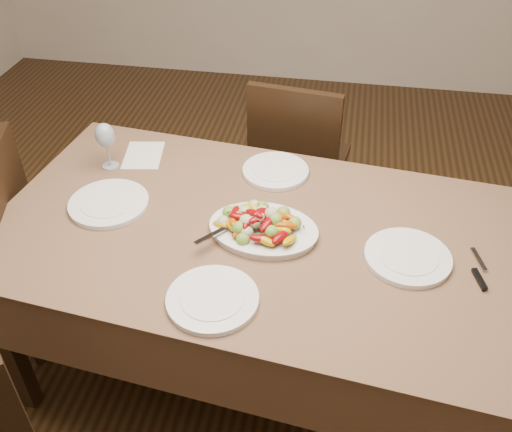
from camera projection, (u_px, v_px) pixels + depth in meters
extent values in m
plane|color=#352210|center=(229.00, 389.00, 2.35)|extent=(6.00, 6.00, 0.00)
cube|color=brown|center=(256.00, 305.00, 2.21)|extent=(1.94, 1.24, 0.76)
ellipsoid|color=white|center=(263.00, 231.00, 1.95)|extent=(0.39, 0.31, 0.02)
cylinder|color=white|center=(109.00, 204.00, 2.08)|extent=(0.29, 0.29, 0.02)
cylinder|color=white|center=(408.00, 257.00, 1.85)|extent=(0.28, 0.28, 0.02)
cylinder|color=white|center=(276.00, 171.00, 2.24)|extent=(0.26, 0.26, 0.02)
cylinder|color=white|center=(213.00, 299.00, 1.70)|extent=(0.28, 0.28, 0.02)
cube|color=silver|center=(143.00, 155.00, 2.35)|extent=(0.18, 0.23, 0.00)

